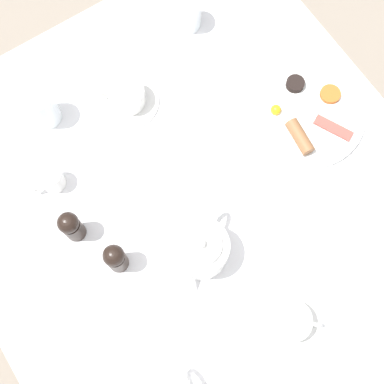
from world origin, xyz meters
TOP-DOWN VIEW (x-y plane):
  - ground_plane at (0.00, 0.00)m, footprint 8.00×8.00m
  - table at (0.00, 0.00)m, footprint 1.06×1.14m
  - breakfast_plate at (-0.34, -0.02)m, footprint 0.29×0.29m
  - teapot_far at (0.06, 0.13)m, footprint 0.18×0.13m
  - teacup_with_saucer_left at (-0.01, 0.36)m, footprint 0.15×0.15m
  - teacup_with_saucer_right at (-0.00, -0.29)m, footprint 0.15×0.15m
  - water_glass_tall at (-0.11, 0.49)m, footprint 0.07×0.07m
  - water_glass_short at (-0.25, -0.39)m, footprint 0.07×0.07m
  - wine_glass_spare at (0.18, -0.36)m, footprint 0.07×0.07m
  - creamer_jug at (0.25, -0.20)m, footprint 0.08×0.05m
  - pepper_grinder at (0.27, -0.07)m, footprint 0.05×0.05m
  - salt_grinder at (0.22, 0.04)m, footprint 0.05×0.05m
  - fork_by_plate at (-0.41, -0.33)m, footprint 0.18×0.09m

SIDE VIEW (x-z plane):
  - ground_plane at x=0.00m, z-range 0.00..0.00m
  - table at x=0.00m, z-range 0.29..1.00m
  - fork_by_plate at x=-0.41m, z-range 0.71..0.71m
  - breakfast_plate at x=-0.34m, z-range 0.70..0.74m
  - teacup_with_saucer_left at x=-0.01m, z-range 0.70..0.77m
  - teacup_with_saucer_right at x=0.00m, z-range 0.71..0.77m
  - creamer_jug at x=0.25m, z-range 0.71..0.77m
  - water_glass_tall at x=-0.11m, z-range 0.71..0.79m
  - water_glass_short at x=-0.25m, z-range 0.71..0.80m
  - teapot_far at x=0.06m, z-range 0.70..0.82m
  - wine_glass_spare at x=0.18m, z-range 0.71..0.81m
  - pepper_grinder at x=0.27m, z-range 0.71..0.83m
  - salt_grinder at x=0.22m, z-range 0.71..0.83m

